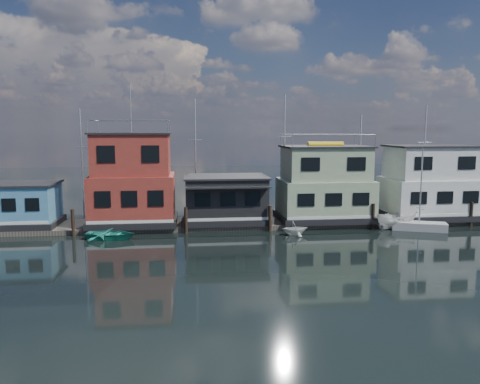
{
  "coord_description": "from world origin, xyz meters",
  "views": [
    {
      "loc": [
        -3.8,
        -28.81,
        8.55
      ],
      "look_at": [
        0.79,
        12.0,
        3.0
      ],
      "focal_mm": 35.0,
      "sensor_mm": 36.0,
      "label": 1
    }
  ],
  "objects": [
    {
      "name": "houseboat_blue",
      "position": [
        -18.0,
        12.0,
        2.21
      ],
      "size": [
        6.4,
        4.9,
        3.66
      ],
      "color": "black",
      "rests_on": "dock"
    },
    {
      "name": "dinghy_teal",
      "position": [
        -9.88,
        7.79,
        0.4
      ],
      "size": [
        4.25,
        3.36,
        0.79
      ],
      "primitive_type": "imported",
      "rotation": [
        0.0,
        0.0,
        1.4
      ],
      "color": "teal",
      "rests_on": "ground"
    },
    {
      "name": "houseboat_dark",
      "position": [
        -0.5,
        11.98,
        2.42
      ],
      "size": [
        7.4,
        6.1,
        4.06
      ],
      "color": "black",
      "rests_on": "dock"
    },
    {
      "name": "ground",
      "position": [
        0.0,
        0.0,
        0.0
      ],
      "size": [
        160.0,
        160.0,
        0.0
      ],
      "primitive_type": "plane",
      "color": "black",
      "rests_on": "ground"
    },
    {
      "name": "dinghy_white",
      "position": [
        4.75,
        7.6,
        0.58
      ],
      "size": [
        2.45,
        2.2,
        1.15
      ],
      "primitive_type": "imported",
      "rotation": [
        0.0,
        0.0,
        1.72
      ],
      "color": "silver",
      "rests_on": "ground"
    },
    {
      "name": "day_sailer",
      "position": [
        15.71,
        8.26,
        0.41
      ],
      "size": [
        4.64,
        2.93,
        6.96
      ],
      "rotation": [
        0.0,
        0.0,
        -0.36
      ],
      "color": "silver",
      "rests_on": "ground"
    },
    {
      "name": "dock",
      "position": [
        0.0,
        12.0,
        0.2
      ],
      "size": [
        48.0,
        5.0,
        0.4
      ],
      "primitive_type": "cube",
      "color": "#595147",
      "rests_on": "ground"
    },
    {
      "name": "houseboat_white",
      "position": [
        18.5,
        12.0,
        3.54
      ],
      "size": [
        8.4,
        5.9,
        6.66
      ],
      "color": "black",
      "rests_on": "dock"
    },
    {
      "name": "pilings",
      "position": [
        -0.33,
        9.2,
        1.1
      ],
      "size": [
        42.28,
        0.28,
        2.2
      ],
      "color": "#2D2116",
      "rests_on": "ground"
    },
    {
      "name": "houseboat_red",
      "position": [
        -8.5,
        12.0,
        4.1
      ],
      "size": [
        7.4,
        5.9,
        11.86
      ],
      "color": "black",
      "rests_on": "dock"
    },
    {
      "name": "background_masts",
      "position": [
        4.76,
        18.0,
        5.55
      ],
      "size": [
        36.4,
        0.16,
        12.0
      ],
      "color": "silver",
      "rests_on": "ground"
    },
    {
      "name": "motorboat",
      "position": [
        14.07,
        8.96,
        0.76
      ],
      "size": [
        4.15,
        2.11,
        1.53
      ],
      "primitive_type": "imported",
      "rotation": [
        0.0,
        0.0,
        1.73
      ],
      "color": "white",
      "rests_on": "ground"
    },
    {
      "name": "houseboat_green",
      "position": [
        8.5,
        12.0,
        3.55
      ],
      "size": [
        8.4,
        5.9,
        7.03
      ],
      "color": "black",
      "rests_on": "dock"
    }
  ]
}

